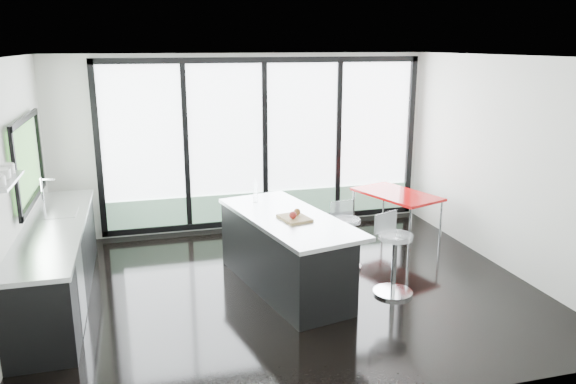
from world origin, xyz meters
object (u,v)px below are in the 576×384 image
object	(u,v)px
bar_stool_near	(394,264)
bar_stool_far	(346,243)
red_table	(396,215)
island	(283,252)

from	to	relation	value
bar_stool_near	bar_stool_far	distance (m)	0.96
red_table	island	bearing A→B (deg)	-148.00
bar_stool_near	bar_stool_far	bearing A→B (deg)	82.29
bar_stool_far	red_table	xyz separation A→B (m)	(1.20, 0.96, 0.01)
bar_stool_far	bar_stool_near	bearing A→B (deg)	-80.68
island	bar_stool_far	distance (m)	1.05
island	red_table	bearing A→B (deg)	32.00
bar_stool_near	island	bearing A→B (deg)	132.90
island	bar_stool_near	xyz separation A→B (m)	(1.23, -0.54, -0.08)
island	red_table	size ratio (longest dim) A/B	1.80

